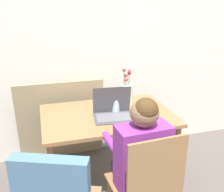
% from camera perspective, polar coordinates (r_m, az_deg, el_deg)
% --- Properties ---
extents(wall_back, '(6.40, 0.05, 2.50)m').
position_cam_1_polar(wall_back, '(2.82, 0.78, 12.12)').
color(wall_back, white).
rests_on(wall_back, ground_plane).
extents(dining_table, '(1.12, 0.76, 0.71)m').
position_cam_1_polar(dining_table, '(2.31, -1.05, -5.93)').
color(dining_table, olive).
rests_on(dining_table, ground_plane).
extents(chair_occupied, '(0.42, 0.42, 0.91)m').
position_cam_1_polar(chair_occupied, '(1.83, 7.38, -19.54)').
color(chair_occupied, olive).
rests_on(chair_occupied, ground_plane).
extents(person_seated, '(0.37, 0.44, 1.09)m').
position_cam_1_polar(person_seated, '(1.79, 6.01, -12.17)').
color(person_seated, purple).
rests_on(person_seated, ground_plane).
extents(laptop, '(0.35, 0.28, 0.25)m').
position_cam_1_polar(laptop, '(2.20, 0.19, -3.08)').
color(laptop, '#4C4C51').
rests_on(laptop, dining_table).
extents(flower_vase, '(0.12, 0.12, 0.35)m').
position_cam_1_polar(flower_vase, '(2.47, 3.17, 0.76)').
color(flower_vase, silver).
rests_on(flower_vase, dining_table).
extents(water_bottle, '(0.07, 0.07, 0.22)m').
position_cam_1_polar(water_bottle, '(2.28, 0.81, -1.11)').
color(water_bottle, silver).
rests_on(water_bottle, dining_table).
extents(cardboard_panel, '(0.89, 0.14, 0.89)m').
position_cam_1_polar(cardboard_panel, '(2.82, -10.97, -5.39)').
color(cardboard_panel, tan).
rests_on(cardboard_panel, ground_plane).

